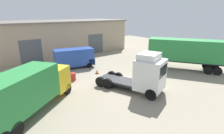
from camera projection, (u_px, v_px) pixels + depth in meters
name	position (u px, v px, depth m)	size (l,w,h in m)	color
ground_plane	(121.00, 82.00, 19.59)	(60.00, 60.00, 0.00)	gray
warehouse_building	(56.00, 37.00, 32.94)	(26.65, 10.45, 6.02)	tan
tractor_unit_white	(144.00, 74.00, 16.43)	(4.58, 7.09, 3.92)	silver
container_trailer_green	(186.00, 51.00, 23.11)	(7.02, 9.32, 4.06)	#28843D
box_truck_yellow	(27.00, 90.00, 12.79)	(8.19, 6.89, 3.45)	yellow
delivery_van_blue	(75.00, 58.00, 24.20)	(5.65, 3.18, 2.67)	#2347A3
oil_drum	(73.00, 77.00, 19.82)	(0.58, 0.58, 0.88)	#B22D23
traffic_cone	(97.00, 72.00, 22.09)	(0.40, 0.40, 0.55)	black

